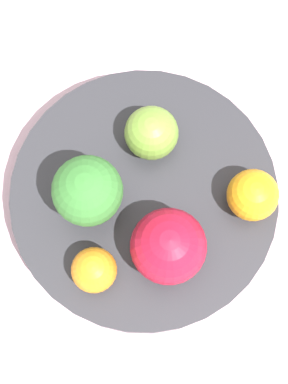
% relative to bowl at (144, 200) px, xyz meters
% --- Properties ---
extents(ground_plane, '(6.00, 6.00, 0.00)m').
position_rel_bowl_xyz_m(ground_plane, '(0.00, 0.00, -0.04)').
color(ground_plane, gray).
extents(table_surface, '(1.20, 1.20, 0.02)m').
position_rel_bowl_xyz_m(table_surface, '(0.00, 0.00, -0.03)').
color(table_surface, silver).
rests_on(table_surface, ground_plane).
extents(bowl, '(0.22, 0.22, 0.04)m').
position_rel_bowl_xyz_m(bowl, '(0.00, 0.00, 0.00)').
color(bowl, '#2D2D33').
rests_on(bowl, table_surface).
extents(broccoli, '(0.05, 0.05, 0.07)m').
position_rel_bowl_xyz_m(broccoli, '(-0.04, -0.01, 0.06)').
color(broccoli, '#8CB76B').
rests_on(broccoli, bowl).
extents(apple_red, '(0.04, 0.04, 0.04)m').
position_rel_bowl_xyz_m(apple_red, '(0.00, 0.05, 0.04)').
color(apple_red, olive).
rests_on(apple_red, bowl).
extents(apple_green, '(0.06, 0.06, 0.06)m').
position_rel_bowl_xyz_m(apple_green, '(0.02, -0.04, 0.05)').
color(apple_green, '#B7142D').
rests_on(apple_green, bowl).
extents(orange_front, '(0.04, 0.04, 0.04)m').
position_rel_bowl_xyz_m(orange_front, '(0.09, 0.01, 0.04)').
color(orange_front, orange).
rests_on(orange_front, bowl).
extents(orange_back, '(0.04, 0.04, 0.04)m').
position_rel_bowl_xyz_m(orange_back, '(-0.03, -0.07, 0.04)').
color(orange_back, orange).
rests_on(orange_back, bowl).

